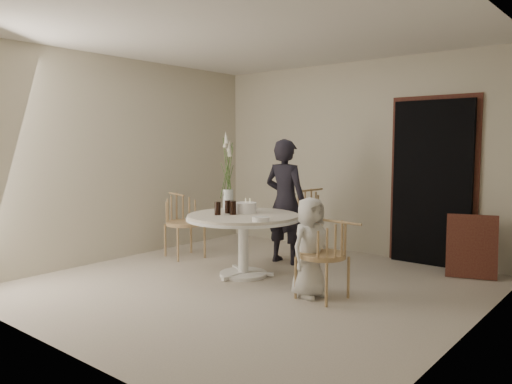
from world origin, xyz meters
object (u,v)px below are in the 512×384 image
Objects in this scene: chair_far at (305,213)px; girl at (285,201)px; chair_left at (180,216)px; flower_vase at (228,179)px; boy at (310,247)px; birthday_cake at (246,208)px; table at (243,224)px; chair_right at (332,248)px.

girl reaches higher than chair_far.
flower_vase is at bearing -73.52° from chair_left.
girl reaches higher than boy.
chair_far reaches higher than birthday_cake.
flower_vase reaches higher than table.
table is at bearing 87.38° from boy.
girl is at bearing 51.09° from flower_vase.
table is 1.34m from chair_far.
table is at bearing -84.58° from chair_left.
boy is 3.93× the size of birthday_cake.
boy is (-0.25, -0.01, -0.02)m from chair_right.
chair_left is at bearing 21.02° from girl.
chair_left reaches higher than table.
girl is 1.64× the size of flower_vase.
girl is at bearing -123.55° from chair_right.
flower_vase is (-0.42, 0.15, 0.32)m from birthday_cake.
flower_vase is (-1.78, 0.43, 0.58)m from chair_right.
girl is 0.74m from birthday_cake.
flower_vase reaches higher than chair_far.
chair_far is 1.24m from birthday_cake.
chair_left reaches higher than chair_right.
boy is (2.42, -0.43, -0.05)m from chair_left.
birthday_cake is (-0.05, -0.73, -0.01)m from girl.
chair_right is (1.30, -0.16, -0.09)m from table.
chair_left is (-1.37, 0.25, -0.05)m from table.
table is at bearing 88.16° from girl.
flower_vase reaches higher than girl.
girl is at bearing 90.72° from table.
girl is 0.81m from flower_vase.
boy reaches higher than chair_left.
flower_vase is (-0.46, -1.08, 0.51)m from chair_far.
birthday_cake reaches higher than chair_left.
chair_far is 1.28m from flower_vase.
table is at bearing -83.52° from chair_far.
birthday_cake is (-1.36, 0.28, 0.26)m from chair_right.
girl reaches higher than table.
boy is (1.06, -1.03, -0.30)m from girl.
birthday_cake is at bearing -80.19° from chair_left.
chair_far is at bearing -90.88° from girl.
chair_right is at bearing -43.33° from chair_far.
table is 1.62× the size of chair_right.
chair_right is 0.51× the size of girl.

